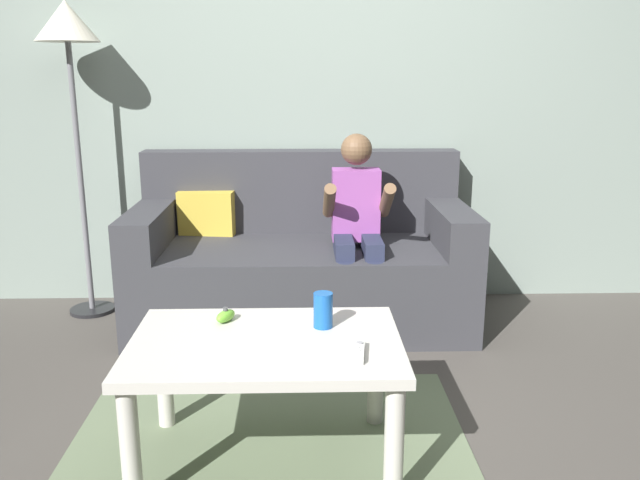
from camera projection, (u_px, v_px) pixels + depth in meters
ground_plane at (354, 462)px, 2.23m from camera, size 9.24×9.24×0.00m
wall_back at (332, 80)px, 3.61m from camera, size 4.62×0.05×2.50m
couch at (300, 263)px, 3.46m from camera, size 1.73×0.80×0.88m
person_seated_on_couch at (357, 223)px, 3.22m from camera, size 0.34×0.41×1.00m
coffee_table at (266, 360)px, 2.14m from camera, size 0.89×0.60×0.45m
area_rug at (268, 460)px, 2.24m from camera, size 1.42×1.27×0.01m
game_remote_white_near_edge at (359, 352)px, 2.01m from camera, size 0.05×0.14×0.03m
nunchuk_lime at (226, 316)px, 2.28m from camera, size 0.08×0.10×0.05m
soda_can at (323, 310)px, 2.22m from camera, size 0.07×0.07×0.12m
floor_lamp at (68, 46)px, 3.29m from camera, size 0.32×0.32×1.64m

